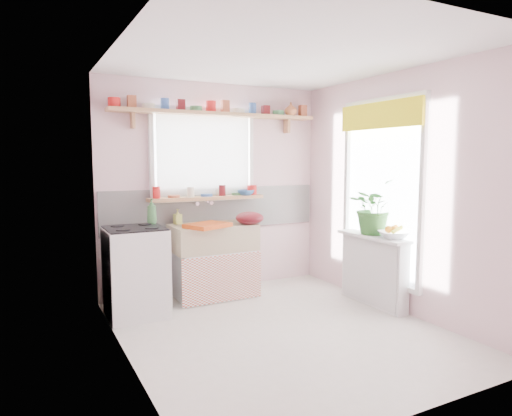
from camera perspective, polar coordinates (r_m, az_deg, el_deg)
room at (r=5.21m, az=4.67°, el=3.61°), size 3.20×3.20×3.20m
sink_unit at (r=5.35m, az=-5.35°, el=-6.48°), size 0.95×0.65×1.11m
cooker at (r=4.84m, az=-14.80°, el=-7.67°), size 0.58×0.58×0.93m
radiator_ledge at (r=5.21m, az=14.51°, el=-7.40°), size 0.22×0.95×0.78m
windowsill at (r=5.41m, az=-6.17°, el=1.25°), size 1.40×0.22×0.04m
pine_shelf at (r=5.47m, az=-4.76°, el=11.60°), size 2.52×0.24×0.04m
shelf_crockery at (r=5.47m, az=-4.77°, el=12.38°), size 2.47×0.11×0.12m
sill_crockery at (r=5.40m, az=-6.35°, el=2.03°), size 1.35×0.11×0.12m
dish_tray at (r=5.04m, az=-6.06°, el=-2.18°), size 0.55×0.49×0.05m
colander at (r=5.24m, az=-0.81°, el=-1.26°), size 0.34×0.34×0.15m
jade_plant at (r=5.17m, az=14.43°, el=0.14°), size 0.67×0.63×0.60m
fruit_bowl at (r=4.97m, az=16.82°, el=-3.23°), size 0.39×0.39×0.07m
herb_pot at (r=5.11m, az=15.19°, el=-2.19°), size 0.12×0.09×0.21m
soap_bottle_sink at (r=5.34m, az=-9.77°, el=-1.08°), size 0.09×0.09×0.17m
sill_cup at (r=5.53m, az=-4.62°, el=2.05°), size 0.14×0.14×0.09m
sill_bowl at (r=5.55m, az=-1.28°, el=1.94°), size 0.21×0.21×0.06m
shelf_vase at (r=5.86m, az=4.37°, el=12.23°), size 0.19×0.19×0.16m
cooker_bottle at (r=4.94m, az=-12.91°, el=-0.40°), size 0.12×0.12×0.27m
fruit at (r=4.97m, az=16.84°, el=-2.53°), size 0.20×0.14×0.10m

